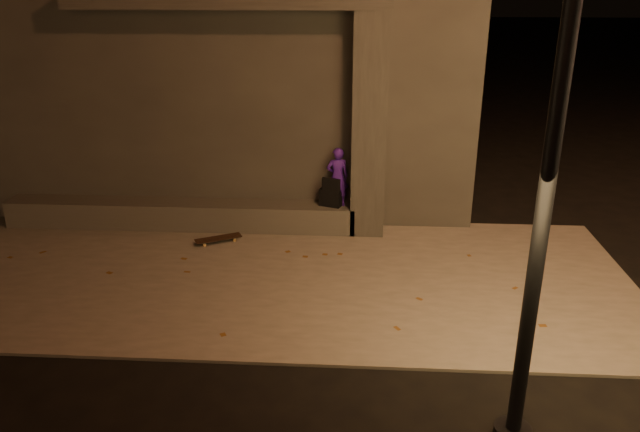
# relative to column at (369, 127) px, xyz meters

# --- Properties ---
(ground) EXTENTS (120.00, 120.00, 0.00)m
(ground) POSITION_rel_column_xyz_m (-1.70, -3.75, -1.84)
(ground) COLOR black
(ground) RESTS_ON ground
(sidewalk) EXTENTS (11.00, 4.40, 0.04)m
(sidewalk) POSITION_rel_column_xyz_m (-1.70, -1.75, -1.82)
(sidewalk) COLOR #666159
(sidewalk) RESTS_ON ground
(building) EXTENTS (9.00, 5.10, 5.22)m
(building) POSITION_rel_column_xyz_m (-2.70, 2.74, 0.77)
(building) COLOR #3C3937
(building) RESTS_ON ground
(ledge) EXTENTS (6.00, 0.55, 0.45)m
(ledge) POSITION_rel_column_xyz_m (-3.20, 0.00, -1.58)
(ledge) COLOR #56534E
(ledge) RESTS_ON sidewalk
(column) EXTENTS (0.55, 0.55, 3.60)m
(column) POSITION_rel_column_xyz_m (0.00, 0.00, 0.00)
(column) COLOR #3C3937
(column) RESTS_ON sidewalk
(skateboarder) EXTENTS (0.40, 0.30, 1.01)m
(skateboarder) POSITION_rel_column_xyz_m (-0.50, 0.00, -0.85)
(skateboarder) COLOR #491BB0
(skateboarder) RESTS_ON ledge
(backpack) EXTENTS (0.42, 0.34, 0.51)m
(backpack) POSITION_rel_column_xyz_m (-0.60, 0.00, -1.18)
(backpack) COLOR black
(backpack) RESTS_ON ledge
(skateboard) EXTENTS (0.76, 0.52, 0.08)m
(skateboard) POSITION_rel_column_xyz_m (-2.41, -0.65, -1.73)
(skateboard) COLOR black
(skateboard) RESTS_ON sidewalk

